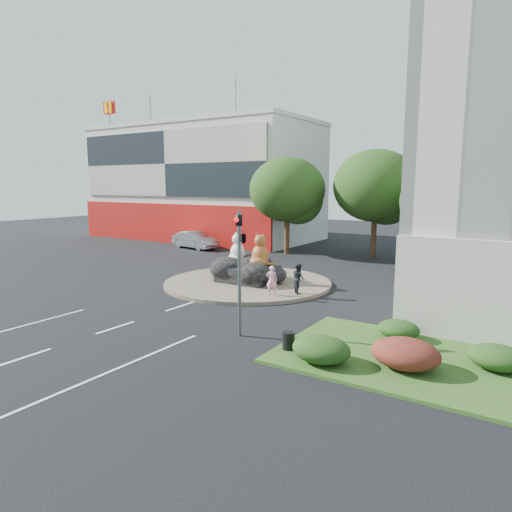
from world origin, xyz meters
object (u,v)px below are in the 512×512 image
Objects in this scene: kitten_calico at (224,274)px; parked_car at (195,240)px; cat_tabby at (260,250)px; cat_white at (238,248)px; pedestrian_pink at (272,280)px; litter_bin at (289,341)px; pedestrian_dark at (299,278)px; kitten_white at (271,281)px.

parked_car is at bearing -177.87° from kitten_calico.
cat_tabby is 16.90m from parked_car.
cat_white is 2.23× the size of kitten_calico.
cat_white is 15.33m from parked_car.
pedestrian_pink is at bearing -44.69° from cat_tabby.
pedestrian_pink is at bearing 125.40° from litter_bin.
litter_bin is (6.69, -8.64, -1.69)m from cat_tabby.
kitten_white is at bearing 37.60° from pedestrian_dark.
kitten_calico is 5.27m from pedestrian_dark.
parked_car is (-14.89, 10.95, 0.23)m from kitten_white.
parked_car reaches higher than litter_bin.
parked_car is at bearing 131.62° from kitten_white.
pedestrian_dark is (4.99, -1.42, -1.09)m from cat_white.
pedestrian_pink reaches higher than parked_car.
parked_car is (-11.76, 9.75, -1.29)m from cat_white.
cat_tabby reaches higher than parked_car.
pedestrian_dark is at bearing -19.09° from kitten_white.
kitten_calico is 0.18× the size of parked_car.
cat_tabby is (1.80, -0.24, 0.03)m from cat_white.
kitten_calico is 15.81m from parked_car.
pedestrian_dark reaches higher than parked_car.
parked_car is at bearing 145.35° from cat_tabby.
kitten_calico is 0.57× the size of pedestrian_pink.
cat_white is 4.85m from pedestrian_pink.
pedestrian_pink is 2.51× the size of litter_bin.
kitten_calico is 1.43× the size of litter_bin.
parked_car is (-11.51, 10.84, 0.16)m from kitten_calico.
kitten_calico is 1.17× the size of kitten_white.
cat_white is 5.31m from pedestrian_dark.
litter_bin is at bearing -67.17° from kitten_white.
cat_white reaches higher than kitten_white.
pedestrian_dark is 0.33× the size of parked_car.
cat_white reaches higher than kitten_calico.
cat_white is at bearing 28.74° from pedestrian_dark.
kitten_calico is at bearing 138.28° from litter_bin.
cat_tabby reaches higher than kitten_calico.
parked_car is at bearing 10.93° from pedestrian_dark.
pedestrian_pink reaches higher than kitten_calico.
litter_bin is (3.50, -7.46, -0.58)m from pedestrian_dark.
kitten_calico is at bearing -42.95° from pedestrian_pink.
parked_car reaches higher than kitten_calico.
litter_bin is at bearing 159.78° from pedestrian_dark.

